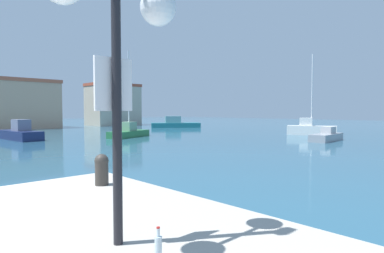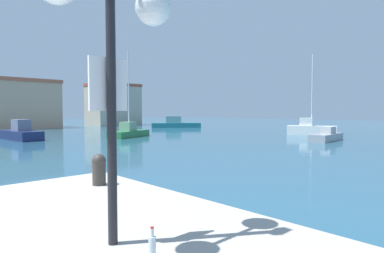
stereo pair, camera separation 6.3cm
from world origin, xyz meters
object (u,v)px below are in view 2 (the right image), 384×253
Objects in this scene: mooring_bollard at (99,168)px; sailboat_white_behind_lamppost at (311,129)px; motorboat_teal_inner_mooring at (175,124)px; motorboat_navy_near_pier at (20,133)px; motorboat_grey_distant_north at (327,136)px; sailboat_green_far_left at (129,132)px; lamppost at (110,10)px; bottle at (152,247)px.

mooring_bollard is 0.07× the size of sailboat_white_behind_lamppost.
motorboat_navy_near_pier reaches higher than motorboat_teal_inner_mooring.
motorboat_navy_near_pier is (5.92, 25.73, -0.89)m from mooring_bollard.
motorboat_grey_distant_north is (-5.55, -26.05, -0.15)m from motorboat_teal_inner_mooring.
mooring_bollard is at bearing -123.91° from sailboat_green_far_left.
motorboat_teal_inner_mooring is (15.41, 11.01, 0.01)m from sailboat_green_far_left.
mooring_bollard is 0.13× the size of motorboat_grey_distant_north.
bottle is at bearing -83.95° from lamppost.
sailboat_white_behind_lamppost is 1.84× the size of motorboat_grey_distant_north.
lamppost is 28.89m from sailboat_green_far_left.
sailboat_white_behind_lamppost is at bearing 19.49° from mooring_bollard.
bottle reaches higher than motorboat_grey_distant_north.
bottle is at bearing -109.81° from mooring_bollard.
sailboat_green_far_left is at bearing 57.75° from bottle.
sailboat_green_far_left reaches higher than bottle.
sailboat_white_behind_lamppost is (31.01, 13.19, -2.91)m from lamppost.
motorboat_grey_distant_north is (25.51, 9.06, -3.18)m from lamppost.
lamppost is at bearing -123.01° from sailboat_green_far_left.
mooring_bollard is at bearing -102.95° from motorboat_navy_near_pier.
sailboat_green_far_left is (-15.36, 10.90, -0.13)m from sailboat_white_behind_lamppost.
bottle is 33.89m from sailboat_white_behind_lamppost.
motorboat_grey_distant_north is 0.76× the size of motorboat_navy_near_pier.
motorboat_grey_distant_north is at bearing -143.05° from sailboat_white_behind_lamppost.
lamppost is at bearing -115.06° from mooring_bollard.
mooring_bollard is 44.09m from motorboat_teal_inner_mooring.
sailboat_green_far_left reaches higher than mooring_bollard.
motorboat_grey_distant_north is (9.86, -15.04, -0.14)m from sailboat_green_far_left.
motorboat_teal_inner_mooring is at bearing 89.86° from sailboat_white_behind_lamppost.
motorboat_teal_inner_mooring is at bearing 47.42° from mooring_bollard.
sailboat_white_behind_lamppost is at bearing 36.95° from motorboat_grey_distant_north.
mooring_bollard is (1.24, 2.65, -2.13)m from lamppost.
motorboat_teal_inner_mooring is at bearing 49.04° from bottle.
sailboat_white_behind_lamppost is 1.02× the size of sailboat_green_far_left.
motorboat_navy_near_pier is at bearing 153.17° from sailboat_green_far_left.
mooring_bollard is 0.07× the size of sailboat_green_far_left.
motorboat_navy_near_pier is (-23.85, 15.20, -0.11)m from sailboat_white_behind_lamppost.
motorboat_teal_inner_mooring is (0.05, 21.92, -0.12)m from sailboat_white_behind_lamppost.
mooring_bollard is 0.10× the size of motorboat_navy_near_pier.
mooring_bollard is at bearing -160.51° from sailboat_white_behind_lamppost.
sailboat_white_behind_lamppost reaches higher than mooring_bollard.
sailboat_white_behind_lamppost is at bearing 24.04° from bottle.
mooring_bollard is at bearing -132.58° from motorboat_teal_inner_mooring.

